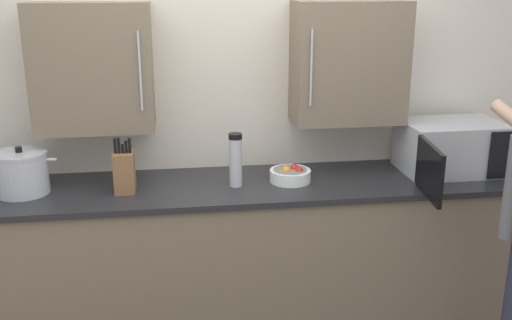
% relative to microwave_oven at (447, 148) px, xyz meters
% --- Properties ---
extents(back_wall_tiled, '(4.18, 0.44, 2.69)m').
position_rel_microwave_oven_xyz_m(back_wall_tiled, '(-1.33, 0.30, 0.31)').
color(back_wall_tiled, beige).
rests_on(back_wall_tiled, ground_plane).
extents(counter_unit, '(3.64, 0.68, 0.94)m').
position_rel_microwave_oven_xyz_m(counter_unit, '(-1.33, -0.03, -0.62)').
color(counter_unit, '#756651').
rests_on(counter_unit, ground_plane).
extents(microwave_oven, '(0.66, 0.84, 0.30)m').
position_rel_microwave_oven_xyz_m(microwave_oven, '(0.00, 0.00, 0.00)').
color(microwave_oven, '#B7BABF').
rests_on(microwave_oven, counter_unit).
extents(knife_block, '(0.11, 0.15, 0.31)m').
position_rel_microwave_oven_xyz_m(knife_block, '(-1.90, -0.08, -0.04)').
color(knife_block, brown).
rests_on(knife_block, counter_unit).
extents(fruit_bowl, '(0.24, 0.24, 0.10)m').
position_rel_microwave_oven_xyz_m(fruit_bowl, '(-0.97, -0.05, -0.11)').
color(fruit_bowl, white).
rests_on(fruit_bowl, counter_unit).
extents(stock_pot, '(0.38, 0.29, 0.26)m').
position_rel_microwave_oven_xyz_m(stock_pot, '(-2.46, -0.03, -0.03)').
color(stock_pot, '#B7BABF').
rests_on(stock_pot, counter_unit).
extents(thermos_flask, '(0.08, 0.08, 0.31)m').
position_rel_microwave_oven_xyz_m(thermos_flask, '(-1.29, -0.08, 0.00)').
color(thermos_flask, '#B7BABF').
rests_on(thermos_flask, counter_unit).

